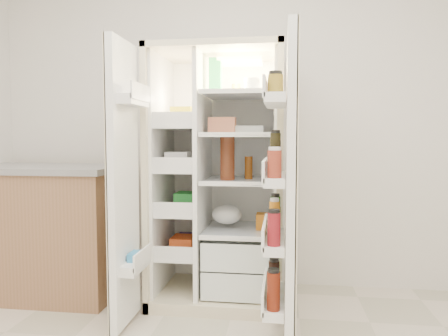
# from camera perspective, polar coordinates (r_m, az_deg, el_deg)

# --- Properties ---
(wall_back) EXTENTS (4.00, 0.02, 2.70)m
(wall_back) POSITION_cam_1_polar(r_m,az_deg,el_deg) (3.42, 2.42, 6.93)
(wall_back) COLOR white
(wall_back) RESTS_ON floor
(refrigerator) EXTENTS (0.92, 0.70, 1.80)m
(refrigerator) POSITION_cam_1_polar(r_m,az_deg,el_deg) (3.12, -0.32, -3.95)
(refrigerator) COLOR beige
(refrigerator) RESTS_ON floor
(freezer_door) EXTENTS (0.15, 0.40, 1.72)m
(freezer_door) POSITION_cam_1_polar(r_m,az_deg,el_deg) (2.65, -13.31, -2.27)
(freezer_door) COLOR white
(freezer_door) RESTS_ON floor
(fridge_door) EXTENTS (0.17, 0.58, 1.72)m
(fridge_door) POSITION_cam_1_polar(r_m,az_deg,el_deg) (2.38, 8.47, -3.31)
(fridge_door) COLOR white
(fridge_door) RESTS_ON floor
(kitchen_counter) EXTENTS (1.34, 0.71, 0.97)m
(kitchen_counter) POSITION_cam_1_polar(r_m,az_deg,el_deg) (3.55, -24.05, -7.51)
(kitchen_counter) COLOR #8F6447
(kitchen_counter) RESTS_ON floor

